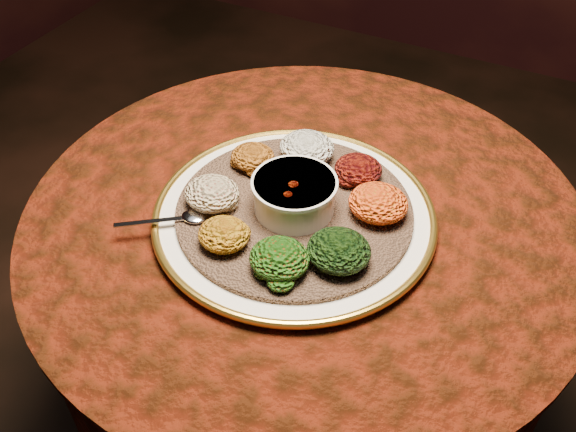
% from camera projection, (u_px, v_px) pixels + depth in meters
% --- Properties ---
extents(table, '(0.96, 0.96, 0.73)m').
position_uv_depth(table, '(304.00, 280.00, 1.21)').
color(table, black).
rests_on(table, ground).
extents(platter, '(0.50, 0.50, 0.02)m').
position_uv_depth(platter, '(294.00, 215.00, 1.06)').
color(platter, white).
rests_on(platter, table).
extents(injera, '(0.47, 0.47, 0.01)m').
position_uv_depth(injera, '(294.00, 211.00, 1.05)').
color(injera, brown).
rests_on(injera, platter).
extents(stew_bowl, '(0.14, 0.14, 0.06)m').
position_uv_depth(stew_bowl, '(294.00, 193.00, 1.03)').
color(stew_bowl, silver).
rests_on(stew_bowl, injera).
extents(spoon, '(0.13, 0.09, 0.01)m').
position_uv_depth(spoon, '(186.00, 218.00, 1.03)').
color(spoon, silver).
rests_on(spoon, injera).
extents(portion_ayib, '(0.10, 0.09, 0.05)m').
position_uv_depth(portion_ayib, '(307.00, 148.00, 1.13)').
color(portion_ayib, silver).
rests_on(portion_ayib, injera).
extents(portion_kitfo, '(0.08, 0.08, 0.04)m').
position_uv_depth(portion_kitfo, '(358.00, 169.00, 1.10)').
color(portion_kitfo, black).
rests_on(portion_kitfo, injera).
extents(portion_tikil, '(0.10, 0.09, 0.05)m').
position_uv_depth(portion_tikil, '(378.00, 203.00, 1.03)').
color(portion_tikil, '#C38310').
rests_on(portion_tikil, injera).
extents(portion_gomen, '(0.10, 0.09, 0.05)m').
position_uv_depth(portion_gomen, '(339.00, 251.00, 0.95)').
color(portion_gomen, black).
rests_on(portion_gomen, injera).
extents(portion_mixveg, '(0.09, 0.09, 0.04)m').
position_uv_depth(portion_mixveg, '(279.00, 259.00, 0.94)').
color(portion_mixveg, maroon).
rests_on(portion_mixveg, injera).
extents(portion_kik, '(0.08, 0.08, 0.04)m').
position_uv_depth(portion_kik, '(224.00, 234.00, 0.98)').
color(portion_kik, '#A66F0E').
rests_on(portion_kik, injera).
extents(portion_timatim, '(0.09, 0.09, 0.04)m').
position_uv_depth(portion_timatim, '(212.00, 194.00, 1.05)').
color(portion_timatim, '#760707').
rests_on(portion_timatim, injera).
extents(portion_shiro, '(0.08, 0.07, 0.04)m').
position_uv_depth(portion_shiro, '(253.00, 157.00, 1.12)').
color(portion_shiro, '#9B5112').
rests_on(portion_shiro, injera).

